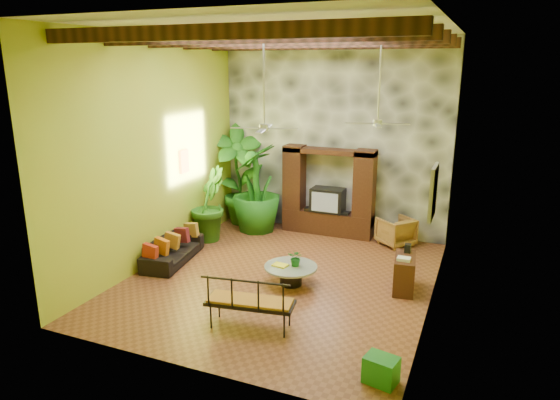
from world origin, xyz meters
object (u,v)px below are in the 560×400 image
at_px(ceiling_fan_front, 264,117).
at_px(tall_plant_a, 238,175).
at_px(coffee_table, 291,273).
at_px(entertainment_center, 328,198).
at_px(iron_bench, 248,300).
at_px(tall_plant_b, 208,204).
at_px(tall_plant_c, 256,188).
at_px(sofa, 173,250).
at_px(ceiling_fan_back, 378,113).
at_px(wicker_armchair, 396,231).
at_px(green_bin, 381,370).
at_px(side_console, 404,273).

xyz_separation_m(ceiling_fan_front, tall_plant_a, (-2.37, 3.39, -2.01)).
relative_size(ceiling_fan_front, coffee_table, 1.72).
distance_m(entertainment_center, iron_bench, 5.31).
height_order(tall_plant_b, coffee_table, tall_plant_b).
bearing_deg(coffee_table, tall_plant_c, 126.61).
distance_m(entertainment_center, tall_plant_c, 1.91).
distance_m(sofa, coffee_table, 2.93).
height_order(ceiling_fan_back, tall_plant_b, ceiling_fan_back).
xyz_separation_m(tall_plant_b, tall_plant_c, (0.82, 1.11, 0.24)).
bearing_deg(ceiling_fan_front, entertainment_center, 86.76).
xyz_separation_m(wicker_armchair, iron_bench, (-1.55, -5.09, 0.19)).
relative_size(wicker_armchair, tall_plant_c, 0.33).
bearing_deg(ceiling_fan_front, tall_plant_a, 124.97).
xyz_separation_m(entertainment_center, green_bin, (2.65, -5.88, -0.77)).
bearing_deg(side_console, tall_plant_a, 145.43).
bearing_deg(wicker_armchair, coffee_table, 13.24).
bearing_deg(green_bin, ceiling_fan_back, 104.90).
height_order(entertainment_center, ceiling_fan_back, ceiling_fan_back).
relative_size(coffee_table, side_console, 1.24).
xyz_separation_m(ceiling_fan_front, tall_plant_b, (-2.45, 1.92, -2.47)).
bearing_deg(ceiling_fan_front, tall_plant_c, 118.27).
height_order(tall_plant_a, iron_bench, tall_plant_a).
xyz_separation_m(entertainment_center, ceiling_fan_front, (-0.20, -3.54, 2.44)).
distance_m(entertainment_center, tall_plant_b, 3.10).
bearing_deg(green_bin, sofa, 153.43).
bearing_deg(iron_bench, tall_plant_c, 104.76).
bearing_deg(green_bin, tall_plant_b, 141.15).
height_order(ceiling_fan_front, tall_plant_c, ceiling_fan_front).
height_order(sofa, tall_plant_b, tall_plant_b).
distance_m(tall_plant_a, tall_plant_c, 0.85).
distance_m(wicker_armchair, side_console, 2.59).
bearing_deg(wicker_armchair, ceiling_fan_front, 8.13).
relative_size(entertainment_center, sofa, 1.27).
distance_m(iron_bench, green_bin, 2.47).
distance_m(entertainment_center, wicker_armchair, 1.94).
bearing_deg(entertainment_center, side_console, -47.96).
relative_size(entertainment_center, side_console, 2.74).
relative_size(tall_plant_b, side_console, 2.14).
relative_size(entertainment_center, wicker_armchair, 3.11).
height_order(wicker_armchair, tall_plant_c, tall_plant_c).
distance_m(entertainment_center, ceiling_fan_back, 3.50).
distance_m(entertainment_center, coffee_table, 3.43).
distance_m(ceiling_fan_back, tall_plant_b, 4.92).
height_order(entertainment_center, tall_plant_b, entertainment_center).
bearing_deg(sofa, green_bin, -125.28).
bearing_deg(ceiling_fan_back, iron_bench, -111.54).
bearing_deg(ceiling_fan_back, tall_plant_b, 175.65).
distance_m(wicker_armchair, tall_plant_a, 4.52).
height_order(ceiling_fan_back, wicker_armchair, ceiling_fan_back).
relative_size(tall_plant_a, coffee_table, 2.59).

